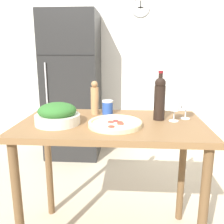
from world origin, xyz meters
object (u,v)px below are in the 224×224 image
Objects in this scene: salad_bowl at (57,115)px; wine_glass_far at (186,105)px; refrigerator at (73,87)px; homemade_pizza at (115,123)px; wine_glass_near at (174,107)px; pepper_mill at (95,98)px; wine_bottle at (160,98)px; salt_canister at (108,107)px.

wine_glass_far is at bearing 12.37° from salad_bowl.
refrigerator reaches higher than homemade_pizza.
refrigerator is 13.07× the size of wine_glass_near.
wine_glass_far is 0.66m from pepper_mill.
refrigerator reaches higher than wine_bottle.
wine_glass_near is at bearing 20.03° from homemade_pizza.
wine_glass_far is (0.19, 0.04, -0.06)m from wine_bottle.
refrigerator is at bearing 126.84° from wine_glass_far.
refrigerator is 6.47× the size of salad_bowl.
salad_bowl is 0.38m from homemade_pizza.
salt_canister is (-0.56, 0.10, -0.05)m from wine_glass_far.
salt_canister reaches higher than homemade_pizza.
salad_bowl reaches higher than salt_canister.
salad_bowl is 2.78× the size of salt_canister.
homemade_pizza is at bearing -3.40° from salad_bowl.
wine_glass_far is 0.49× the size of salad_bowl.
salad_bowl is at bearing -126.97° from pepper_mill.
homemade_pizza is 3.28× the size of salt_canister.
pepper_mill reaches higher than wine_glass_near.
salt_canister is at bearing 160.59° from wine_glass_near.
wine_glass_near is 0.11m from wine_glass_far.
refrigerator is 1.55m from salt_canister.
salad_bowl is at bearing -167.63° from wine_glass_far.
wine_bottle reaches higher than salt_canister.
refrigerator is 5.59× the size of wine_bottle.
salad_bowl is at bearing -171.13° from wine_glass_near.
pepper_mill is 2.40× the size of salt_canister.
wine_bottle is 3.22× the size of salt_canister.
wine_bottle reaches higher than wine_glass_near.
pepper_mill is at bearing 53.03° from salad_bowl.
wine_glass_far is 0.88m from salad_bowl.
refrigerator is at bearing 110.91° from homemade_pizza.
refrigerator is 1.92m from wine_glass_near.
homemade_pizza is at bearing -76.15° from salt_canister.
wine_glass_near is 0.50m from salt_canister.
homemade_pizza is (0.38, -0.02, -0.05)m from salad_bowl.
wine_bottle is at bearing 12.80° from salad_bowl.
wine_bottle is 0.69m from salad_bowl.
refrigerator is 1.92m from wine_glass_far.
wine_glass_near is 0.42× the size of homemade_pizza.
wine_glass_near is at bearing 8.87° from salad_bowl.
wine_glass_near is at bearing -19.41° from salt_canister.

